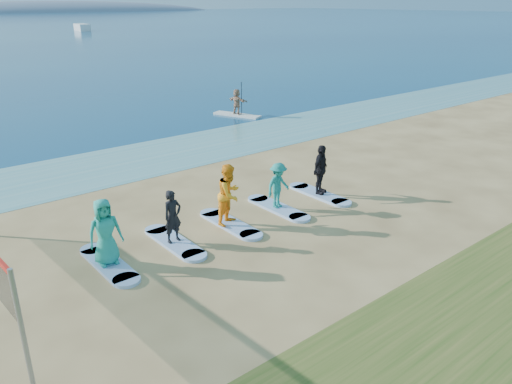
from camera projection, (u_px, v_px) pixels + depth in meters
ground at (313, 243)px, 14.41m from camera, size 600.00×600.00×0.00m
shallow_water at (143, 159)px, 21.98m from camera, size 600.00×600.00×0.00m
island_ridge at (56, 12)px, 286.87m from camera, size 220.00×56.00×18.00m
paddleboard at (237, 115)px, 30.09m from camera, size 1.74×3.05×0.12m
paddleboarder at (237, 102)px, 29.79m from camera, size 0.69×1.45×1.50m
boat_offshore_b at (83, 31)px, 111.52m from camera, size 3.11×6.56×1.49m
surfboard_0 at (109, 264)px, 13.16m from camera, size 0.70×2.20×0.09m
student_0 at (105, 232)px, 12.82m from camera, size 0.93×0.65×1.80m
surfboard_1 at (174, 242)px, 14.34m from camera, size 0.70×2.20×0.09m
student_1 at (173, 216)px, 14.05m from camera, size 0.59×0.41×1.54m
surfboard_2 at (230, 224)px, 15.52m from camera, size 0.70×2.20×0.09m
student_2 at (229, 194)px, 15.16m from camera, size 1.13×1.02×1.90m
surfboard_3 at (278, 208)px, 16.70m from camera, size 0.70×2.20×0.09m
student_3 at (278, 185)px, 16.41m from camera, size 1.06×0.71×1.53m
surfboard_4 at (319, 194)px, 17.88m from camera, size 0.70×2.20×0.09m
student_4 at (321, 170)px, 17.54m from camera, size 1.13×0.78×1.77m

